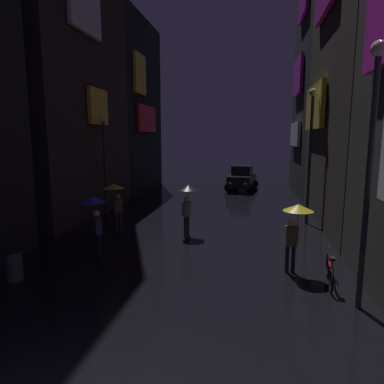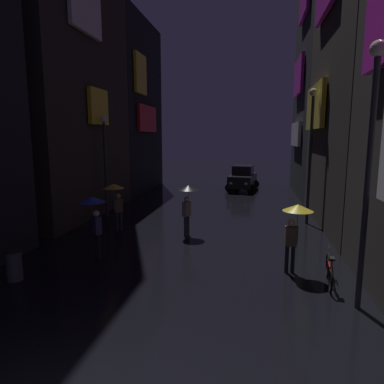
{
  "view_description": "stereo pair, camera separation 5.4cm",
  "coord_description": "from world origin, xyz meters",
  "px_view_note": "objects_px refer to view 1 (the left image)",
  "views": [
    {
      "loc": [
        2.37,
        -3.25,
        4.1
      ],
      "look_at": [
        0.0,
        10.17,
        1.9
      ],
      "focal_mm": 32.0,
      "sensor_mm": 36.0,
      "label": 1
    },
    {
      "loc": [
        2.42,
        -3.24,
        4.1
      ],
      "look_at": [
        0.0,
        10.17,
        1.9
      ],
      "focal_mm": 32.0,
      "sensor_mm": 36.0,
      "label": 2
    }
  ],
  "objects_px": {
    "streetlamp_right_far": "(311,142)",
    "streetlamp_right_near": "(371,150)",
    "pedestrian_near_crossing_blue": "(94,210)",
    "bicycle_parked_at_storefront": "(330,270)",
    "pedestrian_far_right_yellow": "(296,219)",
    "pedestrian_foreground_left_yellow": "(115,194)",
    "streetlamp_left_far": "(105,154)",
    "trash_bin": "(14,265)",
    "car_distant": "(242,178)",
    "pedestrian_midstreet_left_black": "(188,196)"
  },
  "relations": [
    {
      "from": "streetlamp_right_far",
      "to": "streetlamp_right_near",
      "type": "bearing_deg",
      "value": -90.0
    },
    {
      "from": "pedestrian_near_crossing_blue",
      "to": "streetlamp_right_far",
      "type": "xyz_separation_m",
      "value": [
        7.87,
        6.15,
        2.19
      ]
    },
    {
      "from": "bicycle_parked_at_storefront",
      "to": "streetlamp_right_near",
      "type": "height_order",
      "value": "streetlamp_right_near"
    },
    {
      "from": "streetlamp_right_near",
      "to": "pedestrian_far_right_yellow",
      "type": "bearing_deg",
      "value": 123.06
    },
    {
      "from": "pedestrian_near_crossing_blue",
      "to": "streetlamp_right_near",
      "type": "distance_m",
      "value": 8.44
    },
    {
      "from": "pedestrian_foreground_left_yellow",
      "to": "streetlamp_left_far",
      "type": "bearing_deg",
      "value": 121.5
    },
    {
      "from": "trash_bin",
      "to": "car_distant",
      "type": "bearing_deg",
      "value": 72.24
    },
    {
      "from": "bicycle_parked_at_storefront",
      "to": "trash_bin",
      "type": "bearing_deg",
      "value": -171.46
    },
    {
      "from": "pedestrian_midstreet_left_black",
      "to": "pedestrian_near_crossing_blue",
      "type": "bearing_deg",
      "value": -129.09
    },
    {
      "from": "pedestrian_foreground_left_yellow",
      "to": "car_distant",
      "type": "bearing_deg",
      "value": 68.88
    },
    {
      "from": "streetlamp_right_near",
      "to": "trash_bin",
      "type": "distance_m",
      "value": 9.88
    },
    {
      "from": "pedestrian_midstreet_left_black",
      "to": "streetlamp_left_far",
      "type": "relative_size",
      "value": 0.41
    },
    {
      "from": "trash_bin",
      "to": "bicycle_parked_at_storefront",
      "type": "bearing_deg",
      "value": 8.54
    },
    {
      "from": "pedestrian_midstreet_left_black",
      "to": "streetlamp_left_far",
      "type": "bearing_deg",
      "value": 151.86
    },
    {
      "from": "car_distant",
      "to": "trash_bin",
      "type": "bearing_deg",
      "value": -107.76
    },
    {
      "from": "pedestrian_near_crossing_blue",
      "to": "bicycle_parked_at_storefront",
      "type": "relative_size",
      "value": 1.17
    },
    {
      "from": "car_distant",
      "to": "streetlamp_left_far",
      "type": "bearing_deg",
      "value": -122.2
    },
    {
      "from": "car_distant",
      "to": "streetlamp_left_far",
      "type": "height_order",
      "value": "streetlamp_left_far"
    },
    {
      "from": "streetlamp_right_near",
      "to": "streetlamp_left_far",
      "type": "xyz_separation_m",
      "value": [
        -10.0,
        7.95,
        -0.54
      ]
    },
    {
      "from": "pedestrian_far_right_yellow",
      "to": "trash_bin",
      "type": "bearing_deg",
      "value": -165.85
    },
    {
      "from": "pedestrian_far_right_yellow",
      "to": "streetlamp_left_far",
      "type": "xyz_separation_m",
      "value": [
        -8.7,
        5.96,
        1.59
      ]
    },
    {
      "from": "pedestrian_far_right_yellow",
      "to": "streetlamp_right_far",
      "type": "bearing_deg",
      "value": 78.4
    },
    {
      "from": "pedestrian_midstreet_left_black",
      "to": "pedestrian_far_right_yellow",
      "type": "xyz_separation_m",
      "value": [
        3.94,
        -3.41,
        0.0
      ]
    },
    {
      "from": "pedestrian_near_crossing_blue",
      "to": "streetlamp_right_far",
      "type": "bearing_deg",
      "value": 38.0
    },
    {
      "from": "pedestrian_midstreet_left_black",
      "to": "streetlamp_right_far",
      "type": "relative_size",
      "value": 0.34
    },
    {
      "from": "bicycle_parked_at_storefront",
      "to": "pedestrian_near_crossing_blue",
      "type": "bearing_deg",
      "value": 173.39
    },
    {
      "from": "pedestrian_far_right_yellow",
      "to": "streetlamp_right_near",
      "type": "distance_m",
      "value": 3.2
    },
    {
      "from": "car_distant",
      "to": "streetlamp_left_far",
      "type": "relative_size",
      "value": 0.83
    },
    {
      "from": "pedestrian_foreground_left_yellow",
      "to": "streetlamp_right_near",
      "type": "height_order",
      "value": "streetlamp_right_near"
    },
    {
      "from": "trash_bin",
      "to": "pedestrian_far_right_yellow",
      "type": "bearing_deg",
      "value": 14.15
    },
    {
      "from": "car_distant",
      "to": "streetlamp_right_near",
      "type": "height_order",
      "value": "streetlamp_right_near"
    },
    {
      "from": "pedestrian_foreground_left_yellow",
      "to": "pedestrian_far_right_yellow",
      "type": "relative_size",
      "value": 1.0
    },
    {
      "from": "pedestrian_near_crossing_blue",
      "to": "streetlamp_right_far",
      "type": "distance_m",
      "value": 10.22
    },
    {
      "from": "pedestrian_midstreet_left_black",
      "to": "car_distant",
      "type": "distance_m",
      "value": 13.22
    },
    {
      "from": "pedestrian_far_right_yellow",
      "to": "car_distant",
      "type": "distance_m",
      "value": 16.63
    },
    {
      "from": "bicycle_parked_at_storefront",
      "to": "car_distant",
      "type": "xyz_separation_m",
      "value": [
        -2.97,
        17.16,
        0.54
      ]
    },
    {
      "from": "pedestrian_far_right_yellow",
      "to": "streetlamp_left_far",
      "type": "distance_m",
      "value": 10.66
    },
    {
      "from": "car_distant",
      "to": "trash_bin",
      "type": "xyz_separation_m",
      "value": [
        -5.93,
        -18.5,
        -0.46
      ]
    },
    {
      "from": "car_distant",
      "to": "trash_bin",
      "type": "distance_m",
      "value": 19.43
    },
    {
      "from": "streetlamp_right_far",
      "to": "pedestrian_foreground_left_yellow",
      "type": "bearing_deg",
      "value": -160.79
    },
    {
      "from": "streetlamp_left_far",
      "to": "trash_bin",
      "type": "bearing_deg",
      "value": -84.98
    },
    {
      "from": "pedestrian_midstreet_left_black",
      "to": "streetlamp_right_near",
      "type": "bearing_deg",
      "value": -45.91
    },
    {
      "from": "streetlamp_right_far",
      "to": "car_distant",
      "type": "bearing_deg",
      "value": 108.38
    },
    {
      "from": "car_distant",
      "to": "streetlamp_left_far",
      "type": "distance_m",
      "value": 12.65
    },
    {
      "from": "pedestrian_midstreet_left_black",
      "to": "trash_bin",
      "type": "xyz_separation_m",
      "value": [
        -4.06,
        -5.43,
        -1.2
      ]
    },
    {
      "from": "bicycle_parked_at_storefront",
      "to": "streetlamp_right_near",
      "type": "relative_size",
      "value": 0.29
    },
    {
      "from": "bicycle_parked_at_storefront",
      "to": "streetlamp_right_near",
      "type": "xyz_separation_m",
      "value": [
        0.4,
        -1.31,
        3.41
      ]
    },
    {
      "from": "streetlamp_left_far",
      "to": "pedestrian_near_crossing_blue",
      "type": "bearing_deg",
      "value": -69.72
    },
    {
      "from": "pedestrian_near_crossing_blue",
      "to": "pedestrian_far_right_yellow",
      "type": "xyz_separation_m",
      "value": [
        6.57,
        -0.18,
        0.0
      ]
    },
    {
      "from": "pedestrian_near_crossing_blue",
      "to": "pedestrian_midstreet_left_black",
      "type": "bearing_deg",
      "value": 50.91
    }
  ]
}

